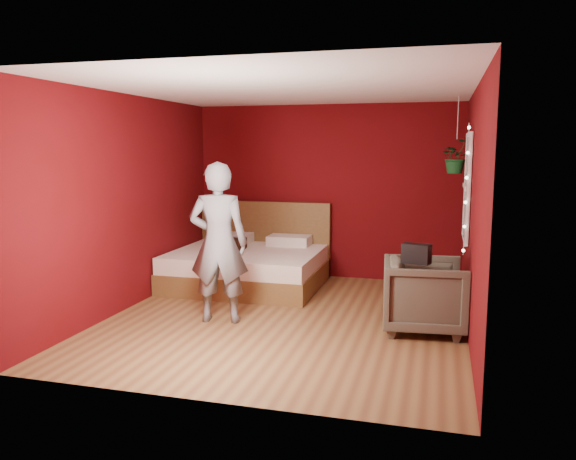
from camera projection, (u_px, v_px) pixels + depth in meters
The scene contains 10 objects.
floor at pixel (287, 318), 6.51m from camera, with size 4.50×4.50×0.00m, color olive.
room_walls at pixel (287, 173), 6.27m from camera, with size 4.04×4.54×2.62m.
window at pixel (467, 187), 6.64m from camera, with size 0.05×0.97×1.27m.
fairy_lights at pixel (466, 190), 6.14m from camera, with size 0.04×0.04×1.45m.
bed at pixel (249, 264), 8.07m from camera, with size 2.07×1.76×1.14m.
person at pixel (219, 243), 6.27m from camera, with size 0.66×0.43×1.81m, color slate.
armchair at pixel (424, 295), 6.02m from camera, with size 0.84×0.86×0.78m, color #565644.
handbag at pixel (416, 254), 5.74m from camera, with size 0.28×0.14×0.20m, color black.
throw_pillow at pixel (231, 244), 8.04m from camera, with size 0.40×0.40×0.14m, color black.
hanging_plant at pixel (456, 156), 7.22m from camera, with size 0.50×0.47×0.97m.
Camera 1 is at (1.68, -6.07, 1.95)m, focal length 35.00 mm.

